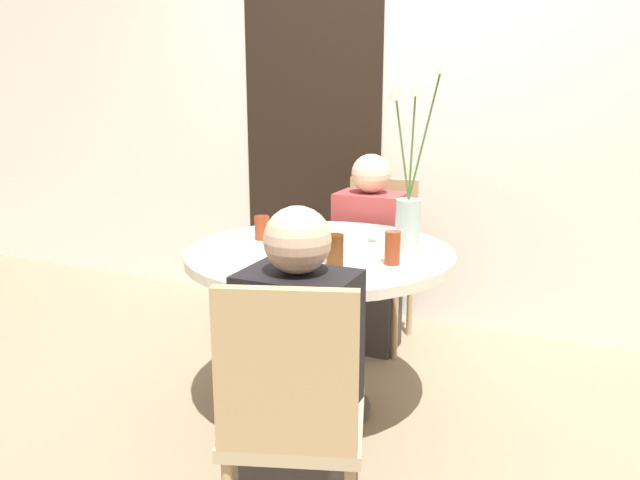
% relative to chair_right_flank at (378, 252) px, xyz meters
% --- Properties ---
extents(ground_plane, '(16.00, 16.00, 0.00)m').
position_rel_chair_right_flank_xyz_m(ground_plane, '(0.05, -0.89, -0.50)').
color(ground_plane, '#89755B').
extents(wall_back, '(8.00, 0.05, 2.60)m').
position_rel_chair_right_flank_xyz_m(wall_back, '(0.05, 0.39, 0.80)').
color(wall_back, silver).
rests_on(wall_back, ground_plane).
extents(doorway_panel, '(0.90, 0.01, 2.05)m').
position_rel_chair_right_flank_xyz_m(doorway_panel, '(-0.57, 0.36, 0.53)').
color(doorway_panel, black).
rests_on(doorway_panel, ground_plane).
extents(dining_table, '(1.10, 1.10, 0.73)m').
position_rel_chair_right_flank_xyz_m(dining_table, '(0.05, -0.89, 0.10)').
color(dining_table, beige).
rests_on(dining_table, ground_plane).
extents(chair_right_flank, '(0.42, 0.42, 0.89)m').
position_rel_chair_right_flank_xyz_m(chair_right_flank, '(0.00, 0.00, 0.00)').
color(chair_right_flank, tan).
rests_on(chair_right_flank, ground_plane).
extents(chair_near_front, '(0.51, 0.51, 0.89)m').
position_rel_chair_right_flank_xyz_m(chair_near_front, '(0.34, -1.73, 0.00)').
color(chair_near_front, tan).
rests_on(chair_near_front, ground_plane).
extents(birthday_cake, '(0.24, 0.24, 0.15)m').
position_rel_chair_right_flank_xyz_m(birthday_cake, '(0.03, -0.94, 0.29)').
color(birthday_cake, white).
rests_on(birthday_cake, dining_table).
extents(flower_vase, '(0.21, 0.17, 0.74)m').
position_rel_chair_right_flank_xyz_m(flower_vase, '(0.39, -0.78, 0.42)').
color(flower_vase, '#9EB2AD').
rests_on(flower_vase, dining_table).
extents(side_plate, '(0.21, 0.21, 0.01)m').
position_rel_chair_right_flank_xyz_m(side_plate, '(0.22, -0.57, 0.24)').
color(side_plate, white).
rests_on(side_plate, dining_table).
extents(drink_glass_0, '(0.06, 0.06, 0.10)m').
position_rel_chair_right_flank_xyz_m(drink_glass_0, '(-0.25, -0.83, 0.29)').
color(drink_glass_0, maroon).
rests_on(drink_glass_0, dining_table).
extents(drink_glass_1, '(0.07, 0.07, 0.12)m').
position_rel_chair_right_flank_xyz_m(drink_glass_1, '(0.20, -1.08, 0.29)').
color(drink_glass_1, '#51280F').
rests_on(drink_glass_1, dining_table).
extents(drink_glass_2, '(0.06, 0.06, 0.13)m').
position_rel_chair_right_flank_xyz_m(drink_glass_2, '(0.39, -0.98, 0.30)').
color(drink_glass_2, maroon).
rests_on(drink_glass_2, dining_table).
extents(person_woman, '(0.34, 0.24, 1.05)m').
position_rel_chair_right_flank_xyz_m(person_woman, '(0.01, -0.16, -0.00)').
color(person_woman, '#383333').
rests_on(person_woman, ground_plane).
extents(person_guest, '(0.34, 0.24, 1.05)m').
position_rel_chair_right_flank_xyz_m(person_guest, '(0.29, -1.58, -0.00)').
color(person_guest, '#383333').
rests_on(person_guest, ground_plane).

